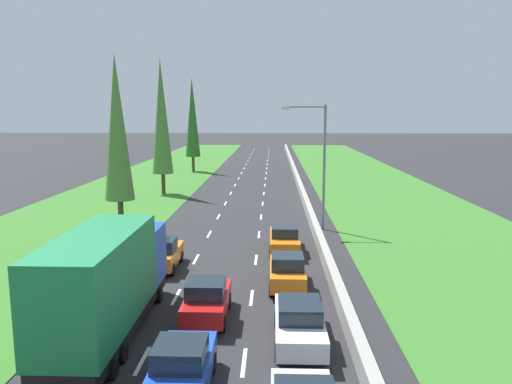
% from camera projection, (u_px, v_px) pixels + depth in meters
% --- Properties ---
extents(ground_plane, '(300.00, 300.00, 0.00)m').
position_uv_depth(ground_plane, '(251.00, 182.00, 61.43)').
color(ground_plane, '#28282B').
rests_on(ground_plane, ground).
extents(grass_verge_left, '(14.00, 140.00, 0.04)m').
position_uv_depth(grass_verge_left, '(150.00, 181.00, 61.86)').
color(grass_verge_left, '#387528').
rests_on(grass_verge_left, ground).
extents(grass_verge_right, '(14.00, 140.00, 0.04)m').
position_uv_depth(grass_verge_right, '(368.00, 182.00, 60.94)').
color(grass_verge_right, '#387528').
rests_on(grass_verge_right, ground).
extents(median_barrier, '(0.44, 120.00, 0.85)m').
position_uv_depth(median_barrier, '(297.00, 179.00, 61.17)').
color(median_barrier, '#9E9B93').
rests_on(median_barrier, ground).
extents(lane_markings, '(3.64, 116.00, 0.01)m').
position_uv_depth(lane_markings, '(251.00, 182.00, 61.43)').
color(lane_markings, white).
rests_on(lane_markings, ground).
extents(blue_hatchback_centre_lane, '(1.74, 3.90, 1.72)m').
position_uv_depth(blue_hatchback_centre_lane, '(182.00, 367.00, 14.99)').
color(blue_hatchback_centre_lane, '#1E47B7').
rests_on(blue_hatchback_centre_lane, ground).
extents(white_sedan_right_lane, '(1.82, 4.50, 1.64)m').
position_uv_depth(white_sedan_right_lane, '(299.00, 322.00, 18.29)').
color(white_sedan_right_lane, white).
rests_on(white_sedan_right_lane, ground).
extents(green_box_truck_left_lane, '(2.46, 9.40, 4.18)m').
position_uv_depth(green_box_truck_left_lane, '(107.00, 281.00, 18.64)').
color(green_box_truck_left_lane, black).
rests_on(green_box_truck_left_lane, ground).
extents(orange_hatchback_right_lane, '(1.74, 3.90, 1.72)m').
position_uv_depth(orange_hatchback_right_lane, '(287.00, 271.00, 24.06)').
color(orange_hatchback_right_lane, orange).
rests_on(orange_hatchback_right_lane, ground).
extents(red_hatchback_centre_lane, '(1.74, 3.90, 1.72)m').
position_uv_depth(red_hatchback_centre_lane, '(207.00, 300.00, 20.40)').
color(red_hatchback_centre_lane, red).
rests_on(red_hatchback_centre_lane, ground).
extents(orange_hatchback_left_lane, '(1.74, 3.90, 1.72)m').
position_uv_depth(orange_hatchback_left_lane, '(162.00, 254.00, 27.05)').
color(orange_hatchback_left_lane, orange).
rests_on(orange_hatchback_left_lane, ground).
extents(orange_sedan_right_lane, '(1.82, 4.50, 1.64)m').
position_uv_depth(orange_sedan_right_lane, '(284.00, 239.00, 30.39)').
color(orange_sedan_right_lane, orange).
rests_on(orange_sedan_right_lane, ground).
extents(poplar_tree_second, '(2.11, 2.11, 12.56)m').
position_uv_depth(poplar_tree_second, '(117.00, 128.00, 35.27)').
color(poplar_tree_second, '#4C3823').
rests_on(poplar_tree_second, ground).
extents(poplar_tree_third, '(2.15, 2.15, 13.90)m').
position_uv_depth(poplar_tree_third, '(161.00, 117.00, 50.86)').
color(poplar_tree_third, '#4C3823').
rests_on(poplar_tree_third, ground).
extents(poplar_tree_fourth, '(2.13, 2.13, 13.28)m').
position_uv_depth(poplar_tree_fourth, '(192.00, 118.00, 70.84)').
color(poplar_tree_fourth, '#4C3823').
rests_on(poplar_tree_fourth, ground).
extents(street_light_mast, '(3.20, 0.28, 9.00)m').
position_uv_depth(street_light_mast, '(319.00, 158.00, 35.50)').
color(street_light_mast, gray).
rests_on(street_light_mast, ground).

